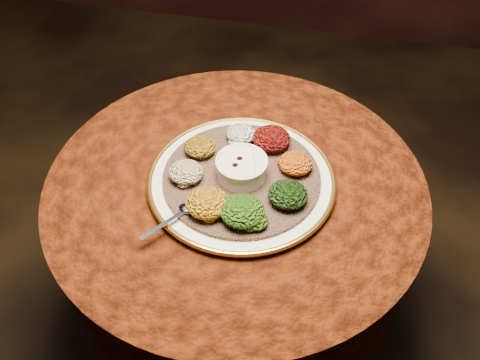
# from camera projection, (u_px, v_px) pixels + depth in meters

# --- Properties ---
(table) EXTENTS (0.96, 0.96, 0.73)m
(table) POSITION_uv_depth(u_px,v_px,m) (236.00, 227.00, 1.47)
(table) COLOR black
(table) RESTS_ON ground
(platter) EXTENTS (0.59, 0.59, 0.02)m
(platter) POSITION_uv_depth(u_px,v_px,m) (242.00, 180.00, 1.33)
(platter) COLOR silver
(platter) RESTS_ON table
(injera) EXTENTS (0.39, 0.39, 0.01)m
(injera) POSITION_uv_depth(u_px,v_px,m) (242.00, 177.00, 1.32)
(injera) COLOR #8B5C45
(injera) RESTS_ON platter
(stew_bowl) EXTENTS (0.13, 0.13, 0.05)m
(stew_bowl) POSITION_uv_depth(u_px,v_px,m) (242.00, 167.00, 1.29)
(stew_bowl) COLOR white
(stew_bowl) RESTS_ON injera
(spoon) EXTENTS (0.11, 0.13, 0.01)m
(spoon) POSITION_uv_depth(u_px,v_px,m) (185.00, 211.00, 1.23)
(spoon) COLOR silver
(spoon) RESTS_ON injera
(portion_ayib) EXTENTS (0.08, 0.07, 0.04)m
(portion_ayib) POSITION_uv_depth(u_px,v_px,m) (241.00, 134.00, 1.40)
(portion_ayib) COLOR white
(portion_ayib) RESTS_ON injera
(portion_kitfo) EXTENTS (0.10, 0.09, 0.05)m
(portion_kitfo) POSITION_uv_depth(u_px,v_px,m) (271.00, 138.00, 1.38)
(portion_kitfo) COLOR black
(portion_kitfo) RESTS_ON injera
(portion_tikil) EXTENTS (0.08, 0.08, 0.04)m
(portion_tikil) POSITION_uv_depth(u_px,v_px,m) (295.00, 163.00, 1.32)
(portion_tikil) COLOR #A4670D
(portion_tikil) RESTS_ON injera
(portion_gomen) EXTENTS (0.09, 0.09, 0.05)m
(portion_gomen) POSITION_uv_depth(u_px,v_px,m) (288.00, 194.00, 1.24)
(portion_gomen) COLOR black
(portion_gomen) RESTS_ON injera
(portion_mixveg) EXTENTS (0.10, 0.10, 0.05)m
(portion_mixveg) POSITION_uv_depth(u_px,v_px,m) (242.00, 211.00, 1.21)
(portion_mixveg) COLOR #8D3B09
(portion_mixveg) RESTS_ON injera
(portion_kik) EXTENTS (0.10, 0.10, 0.05)m
(portion_kik) POSITION_uv_depth(u_px,v_px,m) (207.00, 203.00, 1.22)
(portion_kik) COLOR #BE8510
(portion_kik) RESTS_ON injera
(portion_timatim) EXTENTS (0.09, 0.08, 0.04)m
(portion_timatim) POSITION_uv_depth(u_px,v_px,m) (186.00, 172.00, 1.30)
(portion_timatim) COLOR maroon
(portion_timatim) RESTS_ON injera
(portion_shiro) EXTENTS (0.08, 0.08, 0.04)m
(portion_shiro) POSITION_uv_depth(u_px,v_px,m) (200.00, 147.00, 1.36)
(portion_shiro) COLOR #8F6111
(portion_shiro) RESTS_ON injera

